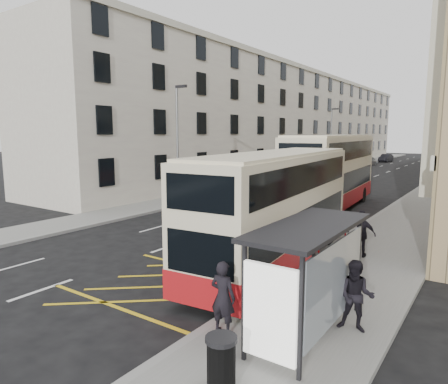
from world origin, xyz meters
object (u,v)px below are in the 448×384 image
Objects in this scene: street_lamp_far at (331,136)px; pedestrian_far at (361,234)px; pedestrian_mid at (356,296)px; car_red at (436,160)px; street_lamp_near at (178,138)px; car_dark at (386,158)px; bus_shelter at (308,259)px; double_decker_front at (277,208)px; pedestrian_near at (223,297)px; double_decker_rear at (331,172)px; litter_bin at (221,361)px; car_silver at (367,161)px; white_van at (345,167)px.

street_lamp_far reaches higher than pedestrian_far.
pedestrian_mid is 61.75m from car_red.
street_lamp_near is at bearing -20.85° from pedestrian_far.
street_lamp_far is at bearing -90.50° from car_dark.
bus_shelter is 19.38m from street_lamp_near.
street_lamp_near is 0.73× the size of double_decker_front.
double_decker_front is at bearing 126.59° from pedestrian_mid.
car_dark is (-13.70, 64.04, -0.36)m from pedestrian_mid.
bus_shelter is 2.35× the size of pedestrian_near.
street_lamp_far is 4.32× the size of pedestrian_far.
street_lamp_far reaches higher than bus_shelter.
double_decker_front is at bearing -83.66° from double_decker_rear.
pedestrian_near is at bearing 81.34° from car_red.
litter_bin is (14.06, -14.96, -3.95)m from street_lamp_near.
pedestrian_far is at bearing -57.71° from car_silver.
street_lamp_far reaches higher than white_van.
street_lamp_near is at bearing 133.22° from litter_bin.
pedestrian_near reaches higher than pedestrian_mid.
white_van is (2.37, 28.47, -3.85)m from street_lamp_near.
pedestrian_mid is at bearing -69.42° from street_lamp_far.
litter_bin is 0.18× the size of white_van.
pedestrian_far is (4.74, -9.72, -1.40)m from double_decker_rear.
double_decker_rear is (9.15, -25.39, -2.16)m from street_lamp_far.
double_decker_front is at bearing -73.13° from street_lamp_far.
double_decker_rear is at bearing 108.06° from bus_shelter.
car_red is at bearing 94.31° from bus_shelter.
pedestrian_near is 66.87m from car_dark.
pedestrian_mid is (4.15, -3.84, -1.14)m from double_decker_front.
car_silver is at bearing 97.71° from double_decker_rear.
pedestrian_near is 0.43× the size of car_silver.
pedestrian_mid is at bearing 68.69° from litter_bin.
street_lamp_far is 4.43× the size of pedestrian_near.
bus_shelter is at bearing -70.88° from street_lamp_far.
car_silver is at bearing -89.24° from car_dark.
street_lamp_far reaches higher than litter_bin.
street_lamp_far is 1.92× the size of car_dark.
pedestrian_near is at bearing -154.63° from pedestrian_mid.
street_lamp_far is at bearing 107.36° from litter_bin.
street_lamp_far reaches higher than pedestrian_mid.
car_red is (8.75, 7.49, 0.01)m from car_silver.
car_dark is at bearing 101.19° from bus_shelter.
street_lamp_near reaches higher than pedestrian_far.
pedestrian_near is 0.43× the size of car_dark.
double_decker_rear is at bearing -64.68° from pedestrian_far.
pedestrian_near is 63.48m from car_red.
car_silver is (1.23, 12.74, -3.92)m from street_lamp_far.
double_decker_front is 6.04× the size of pedestrian_near.
pedestrian_mid is 6.37m from pedestrian_far.
pedestrian_mid is (2.64, 1.91, -0.01)m from pedestrian_near.
white_van reaches higher than litter_bin.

